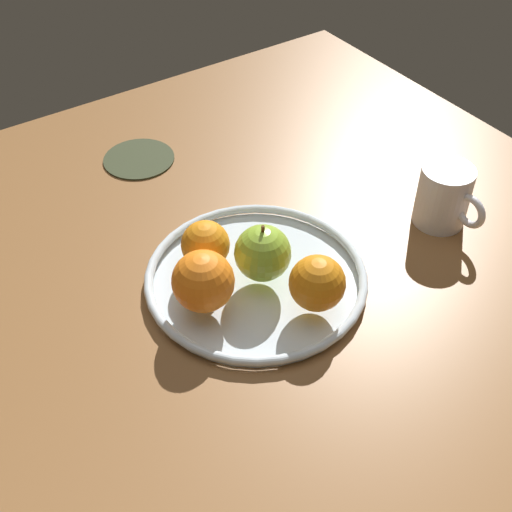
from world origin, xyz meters
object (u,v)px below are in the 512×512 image
apple (263,253)px  orange_center (205,245)px  fruit_bowl (256,278)px  ambient_coaster (138,158)px  orange_back_left (317,283)px  ambient_mug (444,196)px  orange_front_right (203,281)px

apple → orange_center: size_ratio=1.27×
fruit_bowl → ambient_coaster: fruit_bowl is taller
apple → orange_back_left: (7.96, 2.52, -0.17)cm
orange_center → ambient_coaster: (-28.72, 4.18, -4.69)cm
orange_center → ambient_mug: (9.74, 33.40, -0.44)cm
orange_front_right → ambient_coaster: size_ratio=0.67×
apple → orange_center: bearing=-140.1°
apple → orange_back_left: bearing=17.6°
fruit_bowl → orange_back_left: size_ratio=4.18×
ambient_mug → ambient_coaster: ambient_mug is taller
orange_front_right → orange_back_left: orange_front_right is taller
apple → ambient_coaster: size_ratio=0.70×
ambient_coaster → orange_back_left: bearing=4.4°
orange_back_left → orange_center: size_ratio=1.10×
orange_back_left → ambient_coaster: bearing=-175.6°
orange_front_right → orange_back_left: bearing=56.0°
apple → ambient_coaster: 34.99cm
orange_back_left → orange_front_right: bearing=-124.0°
ambient_mug → ambient_coaster: size_ratio=0.97×
orange_front_right → orange_center: (-6.15, 3.97, -0.66)cm
apple → orange_back_left: 8.35cm
orange_back_left → orange_center: 15.71cm
apple → orange_front_right: bearing=-88.2°
orange_center → ambient_mug: bearing=73.7°
fruit_bowl → orange_back_left: (8.56, 3.13, 4.38)cm
ambient_mug → ambient_coaster: 48.49cm
orange_front_right → ambient_mug: 37.55cm
orange_front_right → apple: bearing=91.8°
apple → ambient_mug: 28.76cm
apple → orange_front_right: (0.27, -8.88, 0.19)cm
fruit_bowl → orange_front_right: orange_front_right is taller
ambient_coaster → orange_center: bearing=-8.3°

